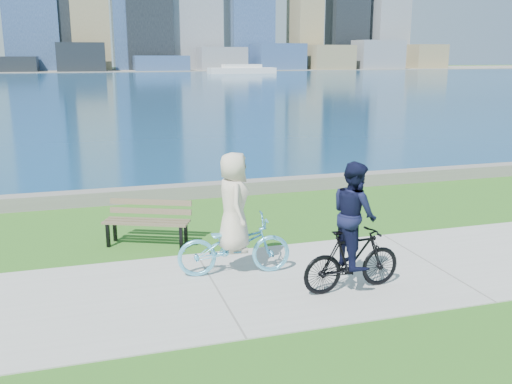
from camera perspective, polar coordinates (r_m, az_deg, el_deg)
ground at (r=9.44m, az=-3.93°, el=-9.73°), size 320.00×320.00×0.00m
concrete_path at (r=9.43m, az=-3.93°, el=-9.68°), size 80.00×3.50×0.02m
seawall at (r=15.20m, az=-9.23°, el=-0.09°), size 90.00×0.50×0.35m
bay_water at (r=80.56m, az=-15.78°, el=10.50°), size 320.00×131.00×0.01m
far_shore at (r=138.52m, az=-16.44°, el=11.60°), size 320.00×30.00×0.12m
ferry_far at (r=112.35m, az=-1.43°, el=12.13°), size 12.90×3.69×1.75m
park_bench at (r=11.61m, az=-10.75°, el=-2.60°), size 1.79×1.22×0.88m
cyclist_woman at (r=9.77m, az=-2.22°, el=-3.80°), size 0.90×2.02×2.14m
cyclist_man at (r=9.18m, az=9.68°, el=-4.50°), size 0.68×1.74×2.11m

